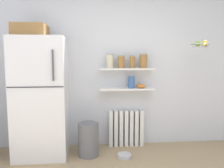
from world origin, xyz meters
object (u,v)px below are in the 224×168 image
Objects in this scene: storage_jar_0 at (110,61)px; shelf_bowl at (141,86)px; refrigerator at (41,95)px; storage_jar_2 at (132,62)px; storage_jar_1 at (121,62)px; radiator at (126,128)px; pet_food_bowl at (124,156)px; storage_jar_3 at (144,61)px; hanging_fruit_basket at (201,44)px; trash_bin at (88,139)px; vase at (131,82)px.

storage_jar_0 is 1.54× the size of shelf_bowl.
refrigerator is 9.40× the size of storage_jar_2.
shelf_bowl is (1.51, 0.20, 0.09)m from refrigerator.
storage_jar_1 is 0.18m from storage_jar_2.
storage_jar_0 reaches higher than shelf_bowl.
storage_jar_2 is at bearing -180.00° from shelf_bowl.
pet_food_bowl is at bearing -101.42° from radiator.
storage_jar_0 is 1.42m from pet_food_bowl.
radiator is 1.12m from storage_jar_3.
storage_jar_0 is 1.37m from hanging_fruit_basket.
storage_jar_0 is at bearing 41.45° from trash_bin.
storage_jar_2 is at bearing 0.00° from storage_jar_0.
radiator reaches higher than trash_bin.
storage_jar_0 is 1.09× the size of storage_jar_1.
storage_jar_3 is at bearing 0.00° from shelf_bowl.
radiator is at bearing 78.58° from pet_food_bowl.
hanging_fruit_basket reaches higher than vase.
vase is 0.17m from shelf_bowl.
refrigerator reaches higher than vase.
refrigerator is 3.26× the size of radiator.
storage_jar_1 reaches higher than radiator.
pet_food_bowl is (1.19, -0.21, -0.87)m from refrigerator.
vase is at bearing 180.00° from storage_jar_2.
trash_bin is at bearing -151.45° from radiator.
storage_jar_3 reaches higher than radiator.
trash_bin is (-0.84, -0.30, -0.74)m from shelf_bowl.
storage_jar_2 is 1.00× the size of pet_food_bowl.
storage_jar_1 is 1.27m from trash_bin.
radiator is at bearing 10.40° from refrigerator.
refrigerator reaches higher than radiator.
storage_jar_1 is (1.19, 0.20, 0.47)m from refrigerator.
shelf_bowl is 1.07m from hanging_fruit_basket.
refrigerator is at bearing -171.39° from vase.
refrigerator reaches higher than storage_jar_3.
pet_food_bowl is (-0.00, -0.42, -1.34)m from storage_jar_1.
storage_jar_0 is 0.96× the size of storage_jar_3.
storage_jar_3 is (0.35, 0.00, 0.01)m from storage_jar_1.
refrigerator is at bearing 172.09° from trash_bin.
storage_jar_2 is (1.37, 0.20, 0.47)m from refrigerator.
storage_jar_1 is at bearing 180.00° from storage_jar_2.
storage_jar_0 is (1.01, 0.20, 0.48)m from refrigerator.
refrigerator is at bearing -168.58° from storage_jar_0.
storage_jar_1 is 0.42× the size of trash_bin.
vase is 1.09m from trash_bin.
hanging_fruit_basket is at bearing -19.68° from shelf_bowl.
trash_bin reaches higher than pet_food_bowl.
radiator is 0.69m from trash_bin.
refrigerator is 1.43m from radiator.
vase is at bearing 23.79° from trash_bin.
storage_jar_1 is 1.08× the size of vase.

